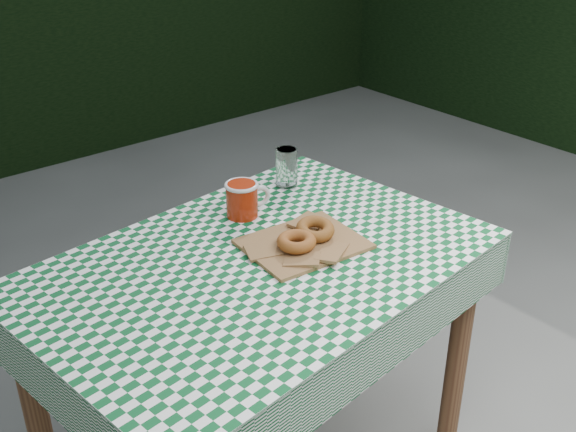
% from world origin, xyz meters
% --- Properties ---
extents(table, '(1.17, 0.85, 0.75)m').
position_xyz_m(table, '(-0.19, 0.17, 0.38)').
color(table, '#522E1C').
rests_on(table, ground).
extents(tablecloth, '(1.20, 0.87, 0.01)m').
position_xyz_m(tablecloth, '(-0.19, 0.17, 0.75)').
color(tablecloth, '#0B4C22').
rests_on(tablecloth, table).
extents(paper_bag, '(0.31, 0.26, 0.02)m').
position_xyz_m(paper_bag, '(-0.07, 0.16, 0.76)').
color(paper_bag, olive).
rests_on(paper_bag, tablecloth).
extents(bagel_front, '(0.12, 0.12, 0.03)m').
position_xyz_m(bagel_front, '(-0.10, 0.14, 0.79)').
color(bagel_front, brown).
rests_on(bagel_front, paper_bag).
extents(bagel_back, '(0.13, 0.13, 0.03)m').
position_xyz_m(bagel_back, '(-0.02, 0.16, 0.79)').
color(bagel_back, brown).
rests_on(bagel_back, paper_bag).
extents(coffee_mug, '(0.21, 0.21, 0.10)m').
position_xyz_m(coffee_mug, '(-0.09, 0.39, 0.80)').
color(coffee_mug, '#982009').
rests_on(coffee_mug, tablecloth).
extents(drinking_glass, '(0.07, 0.07, 0.12)m').
position_xyz_m(drinking_glass, '(0.13, 0.46, 0.81)').
color(drinking_glass, white).
rests_on(drinking_glass, tablecloth).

